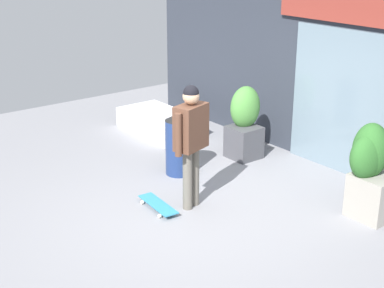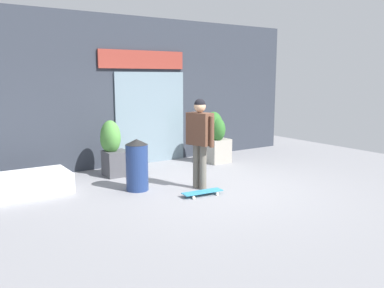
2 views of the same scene
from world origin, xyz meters
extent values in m
plane|color=gray|center=(0.00, 0.00, 0.00)|extent=(12.00, 12.00, 0.00)
cube|color=#2D333D|center=(0.00, 2.77, 1.74)|extent=(8.81, 0.25, 3.49)
cube|color=slate|center=(0.16, 2.62, 1.10)|extent=(1.85, 0.06, 2.21)
cube|color=maroon|center=(-0.04, 2.60, 2.50)|extent=(2.20, 0.05, 0.42)
cylinder|color=#666056|center=(-0.17, -0.07, 0.42)|extent=(0.13, 0.13, 0.85)
cylinder|color=#666056|center=(-0.21, 0.08, 0.42)|extent=(0.13, 0.13, 0.85)
cube|color=brown|center=(-0.19, 0.01, 1.14)|extent=(0.38, 0.52, 0.60)
cylinder|color=brown|center=(-0.11, -0.26, 1.11)|extent=(0.09, 0.09, 0.57)
cylinder|color=brown|center=(-0.27, 0.27, 1.11)|extent=(0.09, 0.09, 0.57)
sphere|color=tan|center=(-0.19, 0.01, 1.56)|extent=(0.22, 0.22, 0.22)
sphere|color=black|center=(-0.19, 0.01, 1.60)|extent=(0.21, 0.21, 0.21)
cube|color=teal|center=(-0.40, -0.39, 0.07)|extent=(0.77, 0.27, 0.02)
cylinder|color=silver|center=(-0.66, -0.49, 0.03)|extent=(0.06, 0.03, 0.05)
cylinder|color=silver|center=(-0.64, -0.26, 0.03)|extent=(0.06, 0.03, 0.05)
cylinder|color=silver|center=(-0.17, -0.53, 0.03)|extent=(0.06, 0.03, 0.05)
cylinder|color=silver|center=(-0.15, -0.30, 0.03)|extent=(0.06, 0.03, 0.05)
cube|color=gray|center=(1.51, 1.71, 0.29)|extent=(0.54, 0.54, 0.59)
ellipsoid|color=#2D6628|center=(1.39, 1.70, 0.90)|extent=(0.47, 0.47, 0.73)
ellipsoid|color=#2D6628|center=(1.41, 1.62, 0.85)|extent=(0.37, 0.56, 0.61)
cube|color=#47474C|center=(-1.11, 1.82, 0.27)|extent=(0.49, 0.48, 0.54)
ellipsoid|color=#4C8C3D|center=(-1.19, 1.92, 0.78)|extent=(0.40, 0.45, 0.56)
ellipsoid|color=#4C8C3D|center=(-1.18, 1.90, 0.84)|extent=(0.40, 0.54, 0.71)
cylinder|color=navy|center=(-1.22, 0.57, 0.43)|extent=(0.41, 0.41, 0.87)
cone|color=black|center=(-1.22, 0.57, 0.92)|extent=(0.42, 0.42, 0.10)
cube|color=white|center=(-3.06, 1.47, 0.18)|extent=(1.62, 0.90, 0.37)
camera|label=1|loc=(5.39, -4.31, 3.49)|focal=53.52mm
camera|label=2|loc=(-4.37, -6.00, 2.10)|focal=37.24mm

